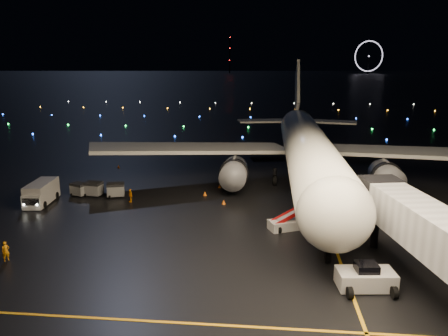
{
  "coord_description": "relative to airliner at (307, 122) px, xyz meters",
  "views": [
    {
      "loc": [
        5.56,
        -34.48,
        16.19
      ],
      "look_at": [
        1.03,
        12.0,
        5.0
      ],
      "focal_mm": 35.0,
      "sensor_mm": 36.0,
      "label": 1
    }
  ],
  "objects": [
    {
      "name": "ground",
      "position": [
        -11.07,
        274.28,
        -8.44
      ],
      "size": [
        2000.0,
        2000.0,
        0.0
      ],
      "primitive_type": "plane",
      "color": "black",
      "rests_on": "ground"
    },
    {
      "name": "lane_centre",
      "position": [
        0.93,
        -10.72,
        -8.43
      ],
      "size": [
        0.25,
        80.0,
        0.02
      ],
      "primitive_type": "cube",
      "color": "orange",
      "rests_on": "ground"
    },
    {
      "name": "lane_cross",
      "position": [
        -16.07,
        -35.72,
        -8.43
      ],
      "size": [
        60.0,
        0.25,
        0.02
      ],
      "primitive_type": "cube",
      "color": "orange",
      "rests_on": "ground"
    },
    {
      "name": "airliner",
      "position": [
        0.0,
        0.0,
        0.0
      ],
      "size": [
        59.95,
        56.99,
        16.88
      ],
      "primitive_type": null,
      "rotation": [
        0.0,
        0.0,
        -0.01
      ],
      "color": "white",
      "rests_on": "ground"
    },
    {
      "name": "pushback_tug",
      "position": [
        2.03,
        -29.98,
        -7.45
      ],
      "size": [
        4.36,
        2.6,
        1.98
      ],
      "primitive_type": "cube",
      "rotation": [
        0.0,
        0.0,
        0.11
      ],
      "color": "silver",
      "rests_on": "ground"
    },
    {
      "name": "belt_loader",
      "position": [
        -2.96,
        -18.42,
        -6.94
      ],
      "size": [
        6.34,
        4.1,
        3.01
      ],
      "primitive_type": null,
      "rotation": [
        0.0,
        0.0,
        0.43
      ],
      "color": "silver",
      "rests_on": "ground"
    },
    {
      "name": "service_truck",
      "position": [
        -31.92,
        -12.83,
        -7.15
      ],
      "size": [
        2.87,
        7.21,
        2.59
      ],
      "primitive_type": "cube",
      "rotation": [
        0.0,
        0.0,
        0.09
      ],
      "color": "silver",
      "rests_on": "ground"
    },
    {
      "name": "crew_a",
      "position": [
        -27.09,
        -28.15,
        -7.58
      ],
      "size": [
        0.73,
        0.74,
        1.72
      ],
      "primitive_type": "imported",
      "rotation": [
        0.0,
        0.0,
        0.82
      ],
      "color": "orange",
      "rests_on": "ground"
    },
    {
      "name": "crew_c",
      "position": [
        -21.57,
        -11.47,
        -7.63
      ],
      "size": [
        0.92,
        0.97,
        1.62
      ],
      "primitive_type": "imported",
      "rotation": [
        0.0,
        0.0,
        -0.85
      ],
      "color": "orange",
      "rests_on": "ground"
    },
    {
      "name": "safety_cone_0",
      "position": [
        -10.33,
        -11.2,
        -8.17
      ],
      "size": [
        0.61,
        0.61,
        0.54
      ],
      "primitive_type": "cone",
      "rotation": [
        0.0,
        0.0,
        -0.36
      ],
      "color": "orange",
      "rests_on": "ground"
    },
    {
      "name": "safety_cone_1",
      "position": [
        -11.6,
        -4.23,
        -8.22
      ],
      "size": [
        0.47,
        0.47,
        0.45
      ],
      "primitive_type": "cone",
      "rotation": [
        0.0,
        0.0,
        -0.23
      ],
      "color": "orange",
      "rests_on": "ground"
    },
    {
      "name": "safety_cone_2",
      "position": [
        -13.02,
        -8.02,
        -8.16
      ],
      "size": [
        0.56,
        0.56,
        0.56
      ],
      "primitive_type": "cone",
      "rotation": [
        0.0,
        0.0,
        0.15
      ],
      "color": "orange",
      "rests_on": "ground"
    },
    {
      "name": "safety_cone_3",
      "position": [
        -28.78,
        5.37,
        -8.18
      ],
      "size": [
        0.6,
        0.6,
        0.52
      ],
      "primitive_type": "cone",
      "rotation": [
        0.0,
        0.0,
        -0.41
      ],
      "color": "orange",
      "rests_on": "ground"
    },
    {
      "name": "ferris_wheel",
      "position": [
        158.93,
        694.28,
        17.56
      ],
      "size": [
        49.33,
        16.8,
        52.0
      ],
      "primitive_type": null,
      "rotation": [
        0.0,
        0.0,
        0.26
      ],
      "color": "black",
      "rests_on": "ground"
    },
    {
      "name": "radio_mast",
      "position": [
        -71.07,
        714.28,
        23.56
      ],
      "size": [
        1.8,
        1.8,
        64.0
      ],
      "primitive_type": "cylinder",
      "color": "black",
      "rests_on": "ground"
    },
    {
      "name": "taxiway_lights",
      "position": [
        -11.07,
        80.28,
        -8.26
      ],
      "size": [
        164.0,
        92.0,
        0.36
      ],
      "primitive_type": null,
      "color": "black",
      "rests_on": "ground"
    },
    {
      "name": "baggage_cart_0",
      "position": [
        -23.98,
        -9.68,
        -7.56
      ],
      "size": [
        2.39,
        1.97,
        1.76
      ],
      "primitive_type": "cube",
      "rotation": [
        0.0,
        0.0,
        0.28
      ],
      "color": "gray",
      "rests_on": "ground"
    },
    {
      "name": "baggage_cart_1",
      "position": [
        -28.71,
        -9.67,
        -7.62
      ],
      "size": [
        2.31,
        2.01,
        1.64
      ],
      "primitive_type": "cube",
      "rotation": [
        0.0,
        0.0,
        -0.41
      ],
      "color": "gray",
      "rests_on": "ground"
    },
    {
      "name": "baggage_cart_2",
      "position": [
        -26.91,
        -9.54,
        -7.55
      ],
      "size": [
        2.31,
        1.79,
        1.79
      ],
      "primitive_type": "cube",
      "rotation": [
        0.0,
        0.0,
        -0.16
      ],
      "color": "gray",
      "rests_on": "ground"
    }
  ]
}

